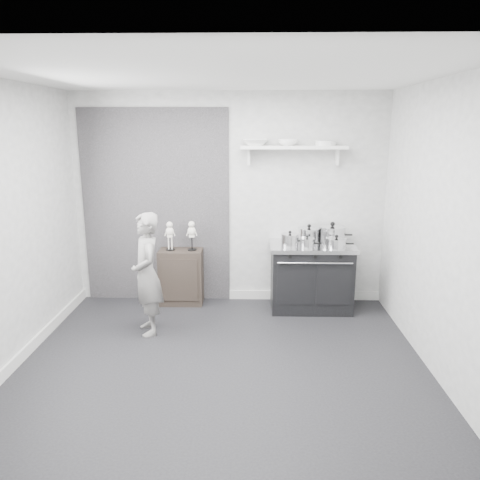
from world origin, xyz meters
name	(u,v)px	position (x,y,z in m)	size (l,w,h in m)	color
ground	(221,363)	(0.00, 0.00, 0.00)	(4.00, 4.00, 0.00)	black
room_shell	(211,196)	(-0.09, 0.15, 1.64)	(4.02, 3.62, 2.71)	#A1A19F
wall_shelf	(294,148)	(0.80, 1.68, 2.01)	(1.30, 0.26, 0.24)	silver
stove	(311,276)	(1.05, 1.48, 0.42)	(1.05, 0.66, 0.84)	black
side_cabinet	(181,277)	(-0.62, 1.61, 0.36)	(0.56, 0.32, 0.72)	black
child	(147,274)	(-0.86, 0.71, 0.69)	(0.50, 0.33, 1.37)	slate
pot_front_left	(290,240)	(0.76, 1.36, 0.92)	(0.31, 0.22, 0.20)	silver
pot_back_left	(309,235)	(1.02, 1.60, 0.93)	(0.36, 0.27, 0.23)	silver
pot_back_right	(332,234)	(1.31, 1.60, 0.95)	(0.42, 0.34, 0.26)	silver
pot_front_right	(336,243)	(1.31, 1.31, 0.90)	(0.33, 0.25, 0.16)	silver
pot_front_center	(307,243)	(0.96, 1.32, 0.90)	(0.27, 0.18, 0.15)	silver
skeleton_full	(170,234)	(-0.75, 1.61, 0.94)	(0.12, 0.08, 0.43)	white
skeleton_torso	(192,234)	(-0.47, 1.61, 0.94)	(0.12, 0.08, 0.44)	white
bowl_large	(255,142)	(0.33, 1.67, 2.08)	(0.33, 0.33, 0.08)	white
bowl_small	(288,142)	(0.73, 1.67, 2.08)	(0.25, 0.25, 0.08)	white
plate_stack	(326,143)	(1.19, 1.67, 2.07)	(0.25, 0.25, 0.06)	silver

